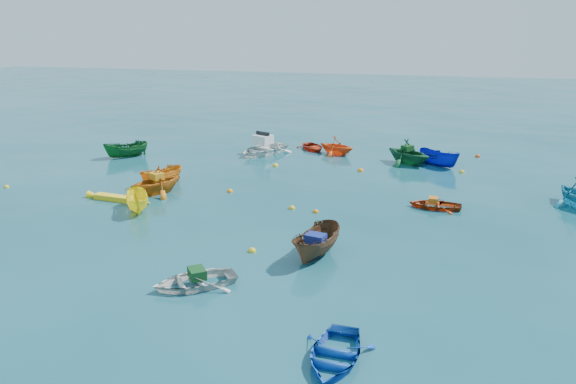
% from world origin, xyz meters
% --- Properties ---
extents(ground, '(160.00, 160.00, 0.00)m').
position_xyz_m(ground, '(0.00, 0.00, 0.00)').
color(ground, '#093E46').
rests_on(ground, ground).
extents(dinghy_white_near, '(3.62, 3.48, 0.61)m').
position_xyz_m(dinghy_white_near, '(-0.53, -5.68, 0.00)').
color(dinghy_white_near, beige).
rests_on(dinghy_white_near, ground).
extents(sampan_brown_mid, '(1.93, 3.54, 1.29)m').
position_xyz_m(sampan_brown_mid, '(3.09, -2.01, 0.00)').
color(sampan_brown_mid, '#55351E').
rests_on(sampan_brown_mid, ground).
extents(dinghy_blue_se, '(2.16, 2.95, 0.60)m').
position_xyz_m(dinghy_blue_se, '(5.08, -8.89, 0.00)').
color(dinghy_blue_se, '#0D42A9').
rests_on(dinghy_blue_se, ground).
extents(dinghy_orange_w, '(3.84, 3.98, 1.61)m').
position_xyz_m(dinghy_orange_w, '(-7.18, 4.13, 0.00)').
color(dinghy_orange_w, '#C16312').
rests_on(dinghy_orange_w, ground).
extents(sampan_yellow_mid, '(2.40, 2.98, 1.10)m').
position_xyz_m(sampan_yellow_mid, '(-6.66, 1.23, 0.00)').
color(sampan_yellow_mid, yellow).
rests_on(sampan_yellow_mid, ground).
extents(dinghy_cyan_se, '(3.49, 3.72, 1.57)m').
position_xyz_m(dinghy_cyan_se, '(14.45, 7.75, 0.00)').
color(dinghy_cyan_se, teal).
rests_on(dinghy_cyan_se, ground).
extents(sampan_orange_n, '(2.22, 3.03, 1.10)m').
position_xyz_m(sampan_orange_n, '(-7.77, 5.88, 0.00)').
color(sampan_orange_n, orange).
rests_on(sampan_orange_n, ground).
extents(dinghy_green_n, '(4.38, 4.28, 1.75)m').
position_xyz_m(dinghy_green_n, '(5.60, 14.52, 0.00)').
color(dinghy_green_n, '#14562D').
rests_on(dinghy_green_n, ground).
extents(dinghy_red_ne, '(2.60, 1.88, 0.53)m').
position_xyz_m(dinghy_red_ne, '(7.51, 5.56, 0.00)').
color(dinghy_red_ne, '#9E330D').
rests_on(dinghy_red_ne, ground).
extents(sampan_blue_far, '(3.15, 2.76, 1.19)m').
position_xyz_m(sampan_blue_far, '(7.58, 14.53, 0.00)').
color(sampan_blue_far, '#0D18A5').
rests_on(sampan_blue_far, ground).
extents(dinghy_red_far, '(3.13, 3.36, 0.57)m').
position_xyz_m(dinghy_red_far, '(-1.41, 17.12, 0.00)').
color(dinghy_red_far, '#AE260E').
rests_on(dinghy_red_far, ground).
extents(dinghy_orange_far, '(3.40, 3.20, 1.42)m').
position_xyz_m(dinghy_orange_far, '(0.54, 16.08, 0.00)').
color(dinghy_orange_far, '#F05316').
rests_on(dinghy_orange_far, ground).
extents(sampan_green_far, '(2.98, 2.98, 1.18)m').
position_xyz_m(sampan_green_far, '(-13.32, 11.42, 0.00)').
color(sampan_green_far, '#145621').
rests_on(sampan_green_far, ground).
extents(kayak_yellow, '(3.62, 0.86, 0.35)m').
position_xyz_m(kayak_yellow, '(-8.46, 2.43, 0.00)').
color(kayak_yellow, yellow).
rests_on(kayak_yellow, ground).
extents(motorboat_white, '(4.44, 5.06, 1.47)m').
position_xyz_m(motorboat_white, '(-4.53, 14.95, 0.00)').
color(motorboat_white, white).
rests_on(motorboat_white, ground).
extents(tarp_green_a, '(0.87, 0.90, 0.35)m').
position_xyz_m(tarp_green_a, '(-0.45, -5.62, 0.48)').
color(tarp_green_a, '#11451B').
rests_on(tarp_green_a, dinghy_white_near).
extents(tarp_blue_a, '(0.86, 0.72, 0.37)m').
position_xyz_m(tarp_blue_a, '(3.06, -2.16, 0.83)').
color(tarp_blue_a, navy).
rests_on(tarp_blue_a, sampan_brown_mid).
extents(tarp_orange_a, '(0.93, 0.87, 0.36)m').
position_xyz_m(tarp_orange_a, '(-7.16, 4.17, 0.98)').
color(tarp_orange_a, orange).
rests_on(tarp_orange_a, dinghy_orange_w).
extents(tarp_green_b, '(0.87, 0.90, 0.35)m').
position_xyz_m(tarp_green_b, '(5.52, 14.58, 1.05)').
color(tarp_green_b, '#104116').
rests_on(tarp_green_b, dinghy_green_n).
extents(tarp_orange_b, '(0.44, 0.58, 0.28)m').
position_xyz_m(tarp_orange_b, '(7.41, 5.56, 0.40)').
color(tarp_orange_b, '#CB6414').
rests_on(tarp_orange_b, dinghy_red_ne).
extents(buoy_ye_a, '(0.34, 0.34, 0.34)m').
position_xyz_m(buoy_ye_a, '(0.43, -2.19, 0.00)').
color(buoy_ye_a, gold).
rests_on(buoy_ye_a, ground).
extents(buoy_or_b, '(0.31, 0.31, 0.31)m').
position_xyz_m(buoy_or_b, '(1.87, 3.31, 0.00)').
color(buoy_or_b, orange).
rests_on(buoy_or_b, ground).
extents(buoy_ye_b, '(0.30, 0.30, 0.30)m').
position_xyz_m(buoy_ye_b, '(-15.96, 2.97, 0.00)').
color(buoy_ye_b, gold).
rests_on(buoy_ye_b, ground).
extents(buoy_or_c, '(0.34, 0.34, 0.34)m').
position_xyz_m(buoy_or_c, '(-3.45, 5.48, 0.00)').
color(buoy_or_c, orange).
rests_on(buoy_or_c, ground).
extents(buoy_ye_c, '(0.34, 0.34, 0.34)m').
position_xyz_m(buoy_ye_c, '(0.59, 3.54, 0.00)').
color(buoy_ye_c, yellow).
rests_on(buoy_ye_c, ground).
extents(buoy_or_d, '(0.39, 0.39, 0.39)m').
position_xyz_m(buoy_or_d, '(2.87, 11.82, 0.00)').
color(buoy_or_d, orange).
rests_on(buoy_or_d, ground).
extents(buoy_ye_d, '(0.39, 0.39, 0.39)m').
position_xyz_m(buoy_ye_d, '(-2.66, 11.66, 0.00)').
color(buoy_ye_d, yellow).
rests_on(buoy_ye_d, ground).
extents(buoy_or_e, '(0.37, 0.37, 0.37)m').
position_xyz_m(buoy_or_e, '(10.17, 17.80, 0.00)').
color(buoy_or_e, '#D6470B').
rests_on(buoy_or_e, ground).
extents(buoy_ye_e, '(0.32, 0.32, 0.32)m').
position_xyz_m(buoy_ye_e, '(9.00, 13.16, 0.00)').
color(buoy_ye_e, gold).
rests_on(buoy_ye_e, ground).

